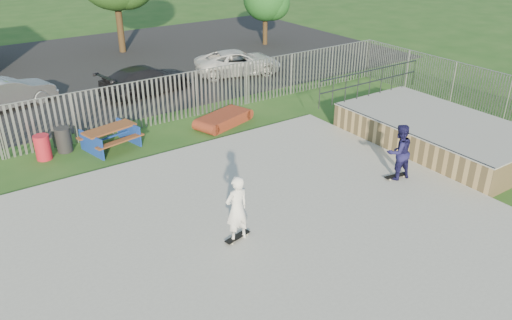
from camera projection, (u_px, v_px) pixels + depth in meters
ground at (239, 241)px, 13.42m from camera, size 120.00×120.00×0.00m
concrete_slab at (239, 239)px, 13.39m from camera, size 15.00×12.00×0.15m
quarter_pipe at (436, 132)px, 18.76m from camera, size 5.50×7.05×2.19m
fence at (190, 142)px, 16.89m from camera, size 26.04×16.02×2.00m
picnic_table at (111, 138)px, 18.66m from camera, size 2.24×1.99×0.81m
funbox at (224, 119)px, 20.87m from camera, size 2.47×1.76×0.45m
trash_bin_red at (43, 147)px, 17.78m from camera, size 0.55×0.55×0.91m
trash_bin_grey at (64, 140)px, 18.37m from camera, size 0.56×0.56×0.93m
parking_lot at (54, 75)px, 27.50m from camera, size 40.00×18.00×0.02m
car_silver at (7, 93)px, 22.45m from camera, size 4.39×2.47×1.37m
car_dark at (146, 80)px, 24.31m from camera, size 4.93×2.67×1.36m
car_white at (238, 62)px, 27.28m from camera, size 5.11×3.40×1.30m
skateboard_a at (395, 176)px, 16.36m from camera, size 0.82×0.33×0.08m
skateboard_b at (238, 237)px, 13.26m from camera, size 0.82×0.37×0.08m
skater_navy at (399, 152)px, 15.97m from camera, size 1.01×0.85×1.86m
skater_white at (237, 209)px, 12.87m from camera, size 0.70×0.48×1.86m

